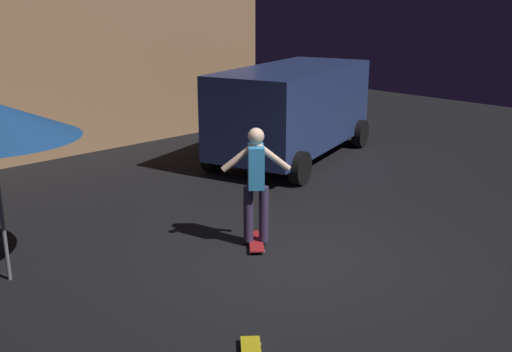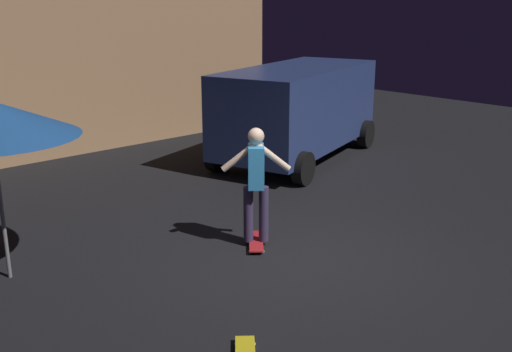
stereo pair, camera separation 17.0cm
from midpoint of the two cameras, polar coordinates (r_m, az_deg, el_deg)
ground_plane at (r=8.33m, az=3.14°, el=-7.88°), size 28.00×28.00×0.00m
low_building at (r=15.69m, az=-18.35°, el=9.74°), size 10.17×3.13×3.63m
parked_van at (r=13.26m, az=3.17°, el=6.59°), size 4.96×3.37×2.03m
skateboard_ridden at (r=8.74m, az=-0.56°, el=-6.27°), size 0.66×0.72×0.07m
skater at (r=8.41m, az=-0.58°, el=-0.09°), size 0.80×0.71×1.67m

